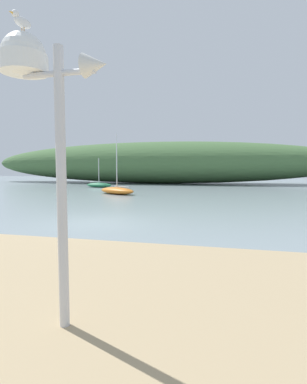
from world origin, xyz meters
TOP-DOWN VIEW (x-y plane):
  - ground_plane at (0.00, 0.00)m, footprint 120.00×120.00m
  - distant_hill at (-4.72, 31.27)m, footprint 52.00×10.09m
  - mast_structure at (2.86, -7.71)m, footprint 1.33×0.55m
  - seagull_on_radar at (2.70, -7.72)m, footprint 0.16×0.30m
  - sailboat_far_right at (-8.86, 20.19)m, footprint 3.16×1.47m
  - sailboat_near_shore at (-3.79, 12.44)m, footprint 4.01×3.13m

SIDE VIEW (x-z plane):
  - ground_plane at x=0.00m, z-range 0.00..0.00m
  - sailboat_far_right at x=-8.86m, z-range -1.35..1.90m
  - sailboat_near_shore at x=-3.79m, z-range -2.18..2.79m
  - distant_hill at x=-4.72m, z-range 0.00..5.88m
  - mast_structure at x=2.86m, z-range 1.39..4.93m
  - seagull_on_radar at x=2.70m, z-range 3.76..3.97m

